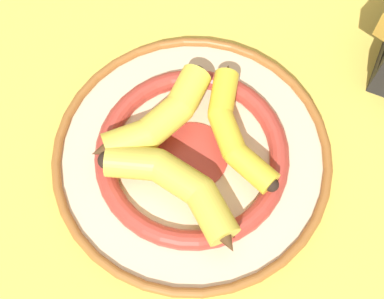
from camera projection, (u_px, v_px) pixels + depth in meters
ground_plane at (210, 192)px, 0.68m from camera, size 2.80×2.80×0.00m
decorative_bowl at (192, 156)px, 0.68m from camera, size 0.36×0.36×0.03m
banana_a at (233, 129)px, 0.66m from camera, size 0.16×0.12×0.03m
banana_b at (177, 186)px, 0.63m from camera, size 0.10×0.20×0.04m
banana_c at (158, 120)px, 0.66m from camera, size 0.17×0.11×0.04m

